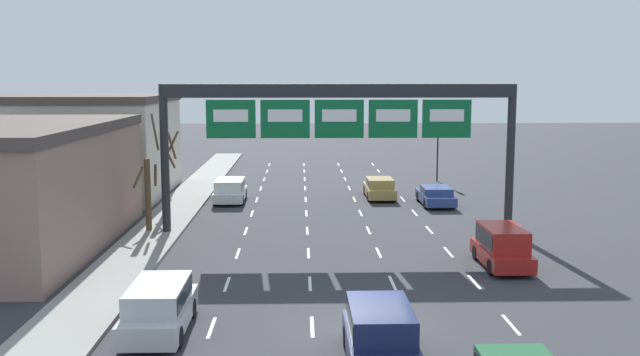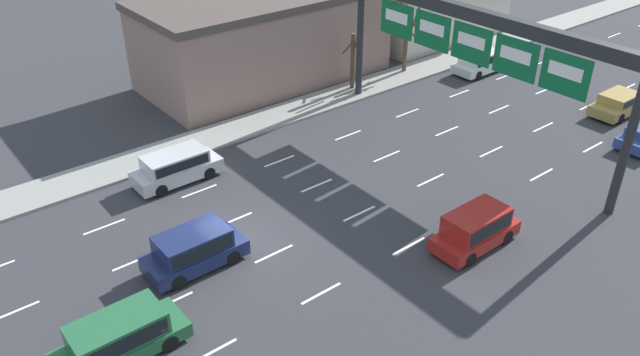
# 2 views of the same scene
# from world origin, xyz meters

# --- Properties ---
(ground_plane) EXTENTS (220.00, 220.00, 0.00)m
(ground_plane) POSITION_xyz_m (0.00, 0.00, 0.00)
(ground_plane) COLOR #333338
(sidewalk_left) EXTENTS (2.80, 110.00, 0.15)m
(sidewalk_left) POSITION_xyz_m (-9.65, 0.00, 0.07)
(sidewalk_left) COLOR gray
(sidewalk_left) RESTS_ON ground_plane
(lane_dashes) EXTENTS (10.02, 67.00, 0.01)m
(lane_dashes) POSITION_xyz_m (-0.00, 13.50, 0.00)
(lane_dashes) COLOR white
(lane_dashes) RESTS_ON ground_plane
(sign_gantry) EXTENTS (18.54, 0.70, 7.83)m
(sign_gantry) POSITION_xyz_m (0.00, 15.39, 6.41)
(sign_gantry) COLOR #232628
(sign_gantry) RESTS_ON ground_plane
(building_near) EXTENTS (8.30, 17.02, 6.03)m
(building_near) POSITION_xyz_m (-15.52, 12.29, 3.03)
(building_near) COLOR gray
(building_near) RESTS_ON ground_plane
(suv_red) EXTENTS (1.79, 4.23, 1.79)m
(suv_red) POSITION_xyz_m (6.69, 8.29, 0.99)
(suv_red) COLOR maroon
(suv_red) RESTS_ON ground_plane
(suv_green) EXTENTS (1.89, 4.64, 1.65)m
(suv_green) POSITION_xyz_m (3.06, -6.54, 0.92)
(suv_green) COLOR #235B38
(suv_green) RESTS_ON ground_plane
(suv_white) EXTENTS (1.97, 4.33, 1.53)m
(suv_white) POSITION_xyz_m (-6.66, 25.19, 0.86)
(suv_white) COLOR silver
(suv_white) RESTS_ON ground_plane
(suv_silver) EXTENTS (1.88, 4.57, 1.62)m
(suv_silver) POSITION_xyz_m (-6.57, 0.65, 0.91)
(suv_silver) COLOR #B7B7BC
(suv_silver) RESTS_ON ground_plane
(suv_navy) EXTENTS (1.94, 4.27, 1.69)m
(suv_navy) POSITION_xyz_m (0.24, -2.05, 0.94)
(suv_navy) COLOR #19234C
(suv_navy) RESTS_ON ground_plane
(car_gold) EXTENTS (1.89, 4.64, 1.40)m
(car_gold) POSITION_xyz_m (3.40, 26.41, 0.75)
(car_gold) COLOR #A88947
(car_gold) RESTS_ON ground_plane
(tree_bare_closest) EXTENTS (1.31, 1.15, 3.80)m
(tree_bare_closest) POSITION_xyz_m (-10.04, 15.78, 2.22)
(tree_bare_closest) COLOR brown
(tree_bare_closest) RESTS_ON sidewalk_left
(tree_bare_second) EXTENTS (1.70, 1.70, 5.91)m
(tree_bare_second) POSITION_xyz_m (-10.05, 20.84, 2.94)
(tree_bare_second) COLOR brown
(tree_bare_second) RESTS_ON sidewalk_left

